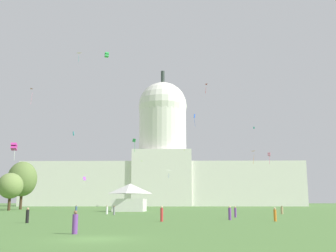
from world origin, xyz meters
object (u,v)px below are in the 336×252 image
at_px(person_purple_mid_center, 75,223).
at_px(kite_violet_low, 84,179).
at_px(event_tent, 130,197).
at_px(person_white_aisle_center, 107,210).
at_px(person_red_mid_left, 162,214).
at_px(kite_gold_high, 79,54).
at_px(kite_cyan_mid, 73,134).
at_px(person_purple_deep_crowd, 230,213).
at_px(kite_turquoise_mid, 254,128).
at_px(tree_west_near, 10,186).
at_px(kite_pink_mid, 33,91).
at_px(person_tan_back_center, 282,210).
at_px(kite_pink_low, 269,154).
at_px(person_grey_near_tent, 114,211).
at_px(kite_blue_mid, 195,117).
at_px(kite_yellow_mid, 183,151).
at_px(kite_orange_mid, 254,153).
at_px(kite_magenta_low, 14,147).
at_px(person_orange_edge_east, 275,215).
at_px(capitol_building, 163,168).
at_px(kite_green_high, 107,55).
at_px(kite_red_mid, 205,85).
at_px(kite_lime_mid, 141,162).
at_px(tree_west_mid, 22,179).
at_px(person_denim_front_right, 76,209).
at_px(kite_white_low, 168,171).
at_px(kite_green_low, 134,142).
at_px(person_black_near_tree_east, 27,216).

relative_size(person_purple_mid_center, kite_violet_low, 0.56).
relative_size(event_tent, person_white_aisle_center, 4.94).
height_order(person_red_mid_left, kite_gold_high, kite_gold_high).
height_order(person_purple_mid_center, kite_cyan_mid, kite_cyan_mid).
bearing_deg(kite_cyan_mid, person_purple_deep_crowd, -134.32).
height_order(kite_turquoise_mid, kite_gold_high, kite_gold_high).
height_order(event_tent, person_red_mid_left, event_tent).
height_order(tree_west_near, kite_pink_mid, kite_pink_mid).
bearing_deg(kite_gold_high, person_red_mid_left, -63.10).
xyz_separation_m(tree_west_near, person_tan_back_center, (59.93, -26.07, -5.35)).
height_order(person_purple_deep_crowd, kite_pink_low, kite_pink_low).
height_order(person_grey_near_tent, kite_blue_mid, kite_blue_mid).
height_order(kite_pink_low, kite_yellow_mid, kite_yellow_mid).
bearing_deg(person_red_mid_left, kite_yellow_mid, 117.62).
relative_size(kite_orange_mid, kite_violet_low, 1.46).
bearing_deg(kite_violet_low, kite_magenta_low, 90.96).
xyz_separation_m(tree_west_near, kite_turquoise_mid, (70.49, 50.42, 23.51)).
bearing_deg(person_orange_edge_east, person_purple_mid_center, -51.59).
height_order(person_purple_mid_center, kite_magenta_low, kite_magenta_low).
xyz_separation_m(capitol_building, kite_blue_mid, (12.69, -60.16, 11.96)).
distance_m(kite_turquoise_mid, kite_blue_mid, 29.84).
distance_m(capitol_building, kite_magenta_low, 124.20).
bearing_deg(person_purple_deep_crowd, person_purple_mid_center, -58.98).
bearing_deg(capitol_building, person_grey_near_tent, -91.88).
xyz_separation_m(kite_green_high, kite_pink_mid, (-20.34, -2.16, -11.63)).
bearing_deg(person_grey_near_tent, kite_pink_low, -19.28).
bearing_deg(kite_red_mid, kite_orange_mid, 143.72).
relative_size(person_white_aisle_center, kite_cyan_mid, 1.21).
bearing_deg(kite_orange_mid, kite_pink_mid, 68.24).
bearing_deg(kite_green_high, kite_lime_mid, -117.46).
bearing_deg(person_purple_mid_center, kite_turquoise_mid, -96.75).
xyz_separation_m(tree_west_mid, kite_red_mid, (51.49, -4.74, 25.65)).
xyz_separation_m(person_denim_front_right, kite_orange_mid, (48.80, 62.07, 18.73)).
distance_m(person_grey_near_tent, person_denim_front_right, 17.76).
bearing_deg(kite_turquoise_mid, kite_magenta_low, -47.77).
bearing_deg(kite_white_low, kite_green_low, 49.92).
bearing_deg(kite_orange_mid, person_grey_near_tent, 103.82).
bearing_deg(kite_green_high, kite_pink_mid, -16.00).
distance_m(tree_west_near, person_denim_front_right, 26.53).
bearing_deg(tree_west_near, kite_green_high, 30.52).
relative_size(person_grey_near_tent, kite_gold_high, 0.49).
xyz_separation_m(kite_pink_low, kite_red_mid, (-13.24, 15.98, 21.24)).
distance_m(tree_west_mid, kite_violet_low, 29.57).
xyz_separation_m(kite_red_mid, kite_gold_high, (-42.69, 26.80, 19.69)).
relative_size(kite_green_high, kite_green_low, 0.44).
bearing_deg(person_denim_front_right, person_orange_edge_east, 83.83).
xyz_separation_m(person_grey_near_tent, person_black_near_tree_east, (-5.37, -25.64, 0.05)).
bearing_deg(person_orange_edge_east, person_black_near_tree_east, -87.98).
bearing_deg(tree_west_mid, person_black_near_tree_east, -68.51).
distance_m(kite_green_high, kite_lime_mid, 63.57).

